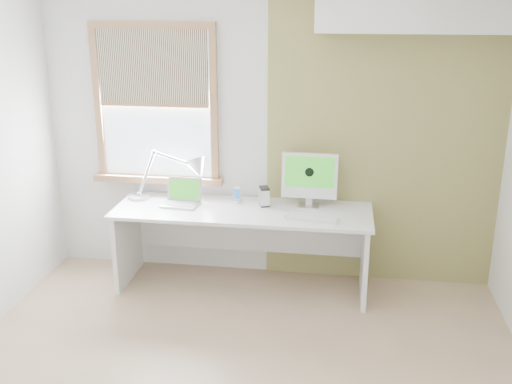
% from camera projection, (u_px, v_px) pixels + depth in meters
% --- Properties ---
extents(room, '(4.04, 3.54, 2.64)m').
position_uv_depth(room, '(230.00, 198.00, 3.58)').
color(room, tan).
rests_on(room, ground).
extents(accent_wall, '(2.00, 0.02, 2.60)m').
position_uv_depth(accent_wall, '(384.00, 139.00, 5.08)').
color(accent_wall, olive).
rests_on(accent_wall, room).
extents(soffit, '(1.60, 0.40, 0.42)m').
position_uv_depth(soffit, '(421.00, 4.00, 4.55)').
color(soffit, white).
rests_on(soffit, room).
extents(window, '(1.20, 0.14, 1.42)m').
position_uv_depth(window, '(155.00, 105.00, 5.25)').
color(window, '#926444').
rests_on(window, room).
extents(desk, '(2.20, 0.70, 0.73)m').
position_uv_depth(desk, '(244.00, 228.00, 5.20)').
color(desk, white).
rests_on(desk, room).
extents(desk_lamp, '(0.80, 0.42, 0.44)m').
position_uv_depth(desk_lamp, '(187.00, 172.00, 5.33)').
color(desk_lamp, silver).
rests_on(desk_lamp, desk).
extents(laptop, '(0.34, 0.28, 0.22)m').
position_uv_depth(laptop, '(182.00, 198.00, 5.19)').
color(laptop, silver).
rests_on(laptop, desk).
extents(phone_dock, '(0.09, 0.09, 0.14)m').
position_uv_depth(phone_dock, '(237.00, 198.00, 5.23)').
color(phone_dock, silver).
rests_on(phone_dock, desk).
extents(external_drive, '(0.11, 0.14, 0.16)m').
position_uv_depth(external_drive, '(264.00, 196.00, 5.15)').
color(external_drive, silver).
rests_on(external_drive, desk).
extents(imac, '(0.48, 0.16, 0.47)m').
position_uv_depth(imac, '(310.00, 177.00, 5.08)').
color(imac, silver).
rests_on(imac, desk).
extents(keyboard, '(0.44, 0.18, 0.02)m').
position_uv_depth(keyboard, '(312.00, 219.00, 4.84)').
color(keyboard, white).
rests_on(keyboard, desk).
extents(mouse, '(0.08, 0.11, 0.03)m').
position_uv_depth(mouse, '(286.00, 214.00, 4.92)').
color(mouse, white).
rests_on(mouse, desk).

